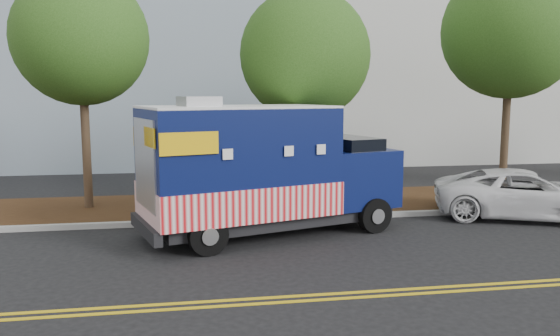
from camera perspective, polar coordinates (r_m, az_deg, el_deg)
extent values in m
plane|color=black|center=(14.37, -1.00, -6.92)|extent=(120.00, 120.00, 0.00)
cube|color=#9E9E99|center=(15.70, -1.76, -5.38)|extent=(120.00, 0.18, 0.15)
cube|color=#331A0E|center=(17.73, -2.68, -3.85)|extent=(120.00, 4.00, 0.15)
cube|color=gold|center=(10.19, 2.82, -13.16)|extent=(120.00, 0.10, 0.01)
cube|color=gold|center=(9.96, 3.13, -13.66)|extent=(120.00, 0.10, 0.01)
cylinder|color=#38281C|center=(17.72, -19.60, 2.45)|extent=(0.26, 0.26, 4.28)
sphere|color=#254914|center=(17.73, -20.08, 12.61)|extent=(4.00, 4.00, 4.00)
cylinder|color=#38281C|center=(17.22, 2.56, 1.98)|extent=(0.26, 0.26, 3.82)
sphere|color=#254914|center=(17.17, 2.62, 11.71)|extent=(4.02, 4.02, 4.02)
cylinder|color=#38281C|center=(19.88, 22.46, 3.29)|extent=(0.26, 0.26, 4.59)
sphere|color=#254914|center=(19.94, 22.98, 13.10)|extent=(4.47, 4.47, 4.47)
cube|color=#473828|center=(15.53, -7.00, -1.34)|extent=(0.06, 0.06, 2.40)
cube|color=black|center=(14.39, -0.69, -5.01)|extent=(6.49, 3.79, 0.31)
cube|color=#0A1346|center=(13.73, -4.42, 0.77)|extent=(5.15, 3.76, 2.64)
cube|color=red|center=(13.87, -4.38, -3.06)|extent=(5.21, 3.83, 0.82)
cube|color=white|center=(13.63, -4.48, 6.37)|extent=(5.15, 3.76, 0.07)
cube|color=#B7B7BA|center=(13.29, -8.47, 6.89)|extent=(1.10, 1.10, 0.24)
cube|color=#0A1346|center=(15.34, 7.09, -0.80)|extent=(2.58, 2.83, 1.54)
cube|color=black|center=(15.22, 6.96, 1.92)|extent=(1.67, 2.37, 0.71)
cube|color=black|center=(16.00, 10.08, -2.38)|extent=(0.72, 2.13, 0.33)
cube|color=black|center=(13.31, -13.87, -6.15)|extent=(0.91, 2.42, 0.31)
cube|color=#B7B7BA|center=(13.04, -13.95, 0.44)|extent=(0.62, 1.90, 2.09)
cube|color=#B7B7BA|center=(15.05, -5.13, 1.59)|extent=(1.90, 0.62, 1.21)
cube|color=yellow|center=(11.89, -9.45, 2.54)|extent=(1.27, 0.40, 0.49)
cube|color=yellow|center=(14.41, -12.51, 3.35)|extent=(1.27, 0.40, 0.49)
cylinder|color=black|center=(14.67, 9.81, -4.88)|extent=(0.97, 0.56, 0.92)
cylinder|color=black|center=(16.49, 5.20, -3.39)|extent=(0.97, 0.56, 0.92)
cylinder|color=black|center=(12.57, -7.56, -6.97)|extent=(0.97, 0.56, 0.92)
cylinder|color=black|center=(14.65, -10.41, -4.91)|extent=(0.97, 0.56, 0.92)
imported|color=silver|center=(17.60, 24.24, -2.50)|extent=(5.66, 4.11, 1.43)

